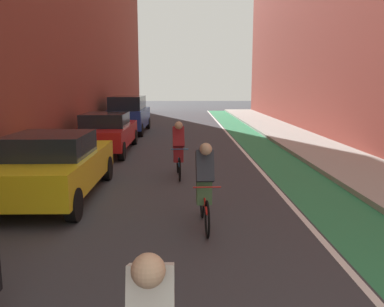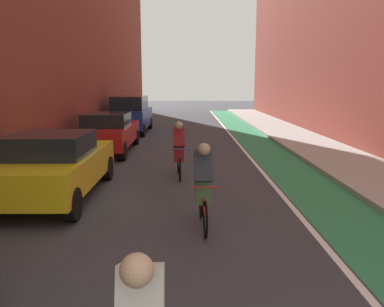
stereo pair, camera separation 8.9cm
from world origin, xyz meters
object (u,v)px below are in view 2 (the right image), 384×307
Objects in this scene: parked_sedan_yellow_cab at (54,165)px; parked_sedan_red at (108,132)px; cyclist_mid at (203,185)px; cyclist_trailing at (179,147)px; parked_suv_blue at (131,114)px.

parked_sedan_red is at bearing 90.00° from parked_sedan_yellow_cab.
cyclist_mid reaches higher than parked_sedan_yellow_cab.
cyclist_trailing is (2.85, -4.28, 0.06)m from parked_sedan_red.
parked_sedan_yellow_cab is 2.62× the size of cyclist_trailing.
parked_suv_blue is at bearing 90.00° from parked_sedan_yellow_cab.
parked_suv_blue reaches higher than parked_sedan_yellow_cab.
cyclist_trailing is (-0.53, 4.06, 0.04)m from cyclist_mid.
cyclist_mid is at bearing -30.31° from parked_sedan_yellow_cab.
cyclist_mid and cyclist_trailing have the same top height.
parked_sedan_yellow_cab is 3.53m from cyclist_trailing.
parked_suv_blue is 2.77× the size of cyclist_trailing.
cyclist_mid is (3.38, -14.56, -0.21)m from parked_suv_blue.
cyclist_trailing is at bearing 36.18° from parked_sedan_yellow_cab.
parked_suv_blue is 10.88m from cyclist_trailing.
parked_suv_blue is at bearing 105.19° from cyclist_trailing.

